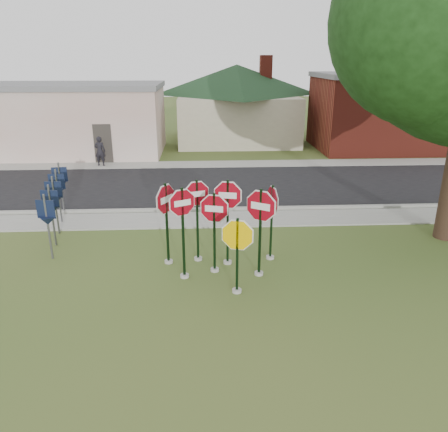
{
  "coord_description": "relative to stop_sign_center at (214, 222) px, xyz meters",
  "views": [
    {
      "loc": [
        -0.51,
        -9.52,
        5.62
      ],
      "look_at": [
        0.08,
        2.0,
        1.43
      ],
      "focal_mm": 35.0,
      "sensor_mm": 36.0,
      "label": 1
    }
  ],
  "objects": [
    {
      "name": "ground",
      "position": [
        0.21,
        -1.44,
        -1.46
      ],
      "size": [
        120.0,
        120.0,
        0.0
      ],
      "primitive_type": "plane",
      "color": "#3C5921",
      "rests_on": "ground"
    },
    {
      "name": "sidewalk_near",
      "position": [
        0.21,
        4.06,
        -1.43
      ],
      "size": [
        60.0,
        1.6,
        0.06
      ],
      "primitive_type": "cube",
      "color": "gray",
      "rests_on": "ground"
    },
    {
      "name": "road",
      "position": [
        0.21,
        8.56,
        -1.44
      ],
      "size": [
        60.0,
        7.0,
        0.04
      ],
      "primitive_type": "cube",
      "color": "black",
      "rests_on": "ground"
    },
    {
      "name": "sidewalk_far",
      "position": [
        0.21,
        12.86,
        -1.43
      ],
      "size": [
        60.0,
        1.6,
        0.06
      ],
      "primitive_type": "cube",
      "color": "gray",
      "rests_on": "ground"
    },
    {
      "name": "curb",
      "position": [
        0.21,
        5.06,
        -1.39
      ],
      "size": [
        60.0,
        0.2,
        0.14
      ],
      "primitive_type": "cube",
      "color": "gray",
      "rests_on": "ground"
    },
    {
      "name": "stop_sign_center",
      "position": [
        0.0,
        0.0,
        0.0
      ],
      "size": [
        1.04,
        0.3,
        2.39
      ],
      "color": "#A19D95",
      "rests_on": "ground"
    },
    {
      "name": "stop_sign_yellow",
      "position": [
        0.53,
        -1.2,
        -0.21
      ],
      "size": [
        1.07,
        0.29,
        2.12
      ],
      "color": "#A19D95",
      "rests_on": "ground"
    },
    {
      "name": "stop_sign_left",
      "position": [
        -0.83,
        -0.33,
        0.16
      ],
      "size": [
        0.9,
        0.46,
        2.63
      ],
      "color": "#A19D95",
      "rests_on": "ground"
    },
    {
      "name": "stop_sign_right",
      "position": [
        1.21,
        -0.28,
        0.15
      ],
      "size": [
        0.99,
        0.64,
        2.58
      ],
      "color": "#A19D95",
      "rests_on": "ground"
    },
    {
      "name": "stop_sign_back_right",
      "position": [
        0.39,
        0.46,
        0.17
      ],
      "size": [
        1.06,
        0.26,
        2.62
      ],
      "color": "#A19D95",
      "rests_on": "ground"
    },
    {
      "name": "stop_sign_back_left",
      "position": [
        -0.47,
        0.75,
        0.1
      ],
      "size": [
        0.95,
        0.35,
        2.54
      ],
      "color": "#A19D95",
      "rests_on": "ground"
    },
    {
      "name": "stop_sign_far_right",
      "position": [
        1.67,
        0.72,
        -0.0
      ],
      "size": [
        0.25,
        1.09,
        2.38
      ],
      "color": "#A19D95",
      "rests_on": "ground"
    },
    {
      "name": "stop_sign_far_left",
      "position": [
        -1.32,
        0.59,
        0.11
      ],
      "size": [
        0.61,
        1.0,
        2.52
      ],
      "color": "#A19D95",
      "rests_on": "ground"
    },
    {
      "name": "route_sign_row",
      "position": [
        -5.19,
        3.06,
        -0.24
      ],
      "size": [
        1.43,
        4.63,
        2.0
      ],
      "color": "#59595E",
      "rests_on": "ground"
    },
    {
      "name": "building_stucco",
      "position": [
        -8.79,
        16.56,
        0.69
      ],
      "size": [
        12.2,
        6.2,
        4.2
      ],
      "color": "beige",
      "rests_on": "ground"
    },
    {
      "name": "building_house",
      "position": [
        2.21,
        20.56,
        2.18
      ],
      "size": [
        11.6,
        11.6,
        6.2
      ],
      "color": "#B8AD92",
      "rests_on": "ground"
    },
    {
      "name": "building_brick",
      "position": [
        12.21,
        17.06,
        0.94
      ],
      "size": [
        10.2,
        6.2,
        4.75
      ],
      "color": "maroon",
      "rests_on": "ground"
    },
    {
      "name": "pedestrian",
      "position": [
        -5.83,
        12.79,
        -0.6
      ],
      "size": [
        0.63,
        0.45,
        1.6
      ],
      "primitive_type": "imported",
      "rotation": [
        0.0,
        0.0,
        3.02
      ],
      "color": "black",
      "rests_on": "sidewalk_far"
    }
  ]
}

